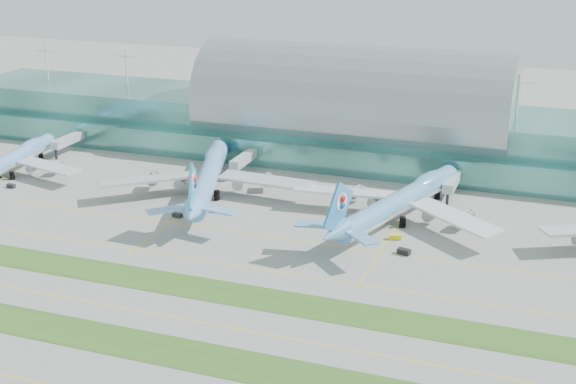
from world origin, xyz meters
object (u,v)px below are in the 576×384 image
at_px(airliner_b, 208,175).
at_px(airliner_c, 402,199).
at_px(airliner_a, 10,160).
at_px(terminal, 354,120).

height_order(airliner_b, airliner_c, airliner_b).
bearing_deg(airliner_a, airliner_c, -5.76).
bearing_deg(terminal, airliner_a, -148.66).
bearing_deg(airliner_b, airliner_c, -19.48).
height_order(airliner_a, airliner_b, airliner_b).
distance_m(terminal, airliner_a, 128.13).
distance_m(airliner_a, airliner_b, 76.50).
xyz_separation_m(terminal, airliner_c, (32.85, -62.49, -7.41)).
bearing_deg(airliner_a, airliner_b, -3.55).
distance_m(terminal, airliner_b, 70.01).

